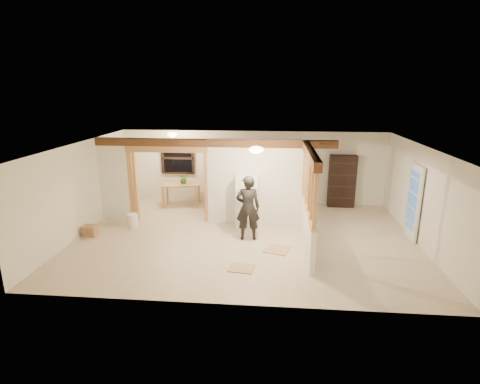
# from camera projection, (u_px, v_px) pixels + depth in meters

# --- Properties ---
(floor) EXTENTS (9.00, 6.50, 0.01)m
(floor) POSITION_uv_depth(u_px,v_px,m) (245.00, 238.00, 10.11)
(floor) COLOR beige
(floor) RESTS_ON ground
(ceiling) EXTENTS (9.00, 6.50, 0.01)m
(ceiling) POSITION_uv_depth(u_px,v_px,m) (245.00, 145.00, 9.43)
(ceiling) COLOR white
(wall_back) EXTENTS (9.00, 0.01, 2.50)m
(wall_back) POSITION_uv_depth(u_px,v_px,m) (252.00, 168.00, 12.89)
(wall_back) COLOR silver
(wall_back) RESTS_ON floor
(wall_front) EXTENTS (9.00, 0.01, 2.50)m
(wall_front) POSITION_uv_depth(u_px,v_px,m) (231.00, 243.00, 6.65)
(wall_front) COLOR silver
(wall_front) RESTS_ON floor
(wall_left) EXTENTS (0.01, 6.50, 2.50)m
(wall_left) POSITION_uv_depth(u_px,v_px,m) (80.00, 189.00, 10.16)
(wall_left) COLOR silver
(wall_left) RESTS_ON floor
(wall_right) EXTENTS (0.01, 6.50, 2.50)m
(wall_right) POSITION_uv_depth(u_px,v_px,m) (424.00, 197.00, 9.38)
(wall_right) COLOR silver
(wall_right) RESTS_ON floor
(partition_left_stub) EXTENTS (0.90, 0.12, 2.50)m
(partition_left_stub) POSITION_uv_depth(u_px,v_px,m) (114.00, 179.00, 11.27)
(partition_left_stub) COLOR silver
(partition_left_stub) RESTS_ON floor
(partition_center) EXTENTS (2.80, 0.12, 2.50)m
(partition_center) POSITION_uv_depth(u_px,v_px,m) (255.00, 182.00, 10.90)
(partition_center) COLOR silver
(partition_center) RESTS_ON floor
(doorway_frame) EXTENTS (2.46, 0.14, 2.20)m
(doorway_frame) POSITION_uv_depth(u_px,v_px,m) (168.00, 185.00, 11.17)
(doorway_frame) COLOR tan
(doorway_frame) RESTS_ON floor
(header_beam_back) EXTENTS (7.00, 0.18, 0.22)m
(header_beam_back) POSITION_uv_depth(u_px,v_px,m) (214.00, 143.00, 10.70)
(header_beam_back) COLOR brown
(header_beam_back) RESTS_ON ceiling
(header_beam_right) EXTENTS (0.18, 3.30, 0.22)m
(header_beam_right) POSITION_uv_depth(u_px,v_px,m) (311.00, 154.00, 8.94)
(header_beam_right) COLOR brown
(header_beam_right) RESTS_ON ceiling
(pony_wall) EXTENTS (0.12, 3.20, 1.00)m
(pony_wall) POSITION_uv_depth(u_px,v_px,m) (307.00, 227.00, 9.45)
(pony_wall) COLOR silver
(pony_wall) RESTS_ON floor
(stud_partition) EXTENTS (0.14, 3.20, 1.32)m
(stud_partition) POSITION_uv_depth(u_px,v_px,m) (309.00, 183.00, 9.14)
(stud_partition) COLOR tan
(stud_partition) RESTS_ON pony_wall
(window_back) EXTENTS (1.12, 0.10, 1.10)m
(window_back) POSITION_uv_depth(u_px,v_px,m) (177.00, 158.00, 12.95)
(window_back) COLOR black
(window_back) RESTS_ON wall_back
(french_door) EXTENTS (0.12, 0.86, 2.00)m
(french_door) POSITION_uv_depth(u_px,v_px,m) (414.00, 202.00, 9.84)
(french_door) COLOR white
(french_door) RESTS_ON floor
(ceiling_dome_main) EXTENTS (0.36, 0.36, 0.16)m
(ceiling_dome_main) POSITION_uv_depth(u_px,v_px,m) (256.00, 150.00, 8.93)
(ceiling_dome_main) COLOR #FFEABF
(ceiling_dome_main) RESTS_ON ceiling
(ceiling_dome_util) EXTENTS (0.32, 0.32, 0.14)m
(ceiling_dome_util) POSITION_uv_depth(u_px,v_px,m) (172.00, 134.00, 11.86)
(ceiling_dome_util) COLOR #FFEABF
(ceiling_dome_util) RESTS_ON ceiling
(hanging_bulb) EXTENTS (0.07, 0.07, 0.07)m
(hanging_bulb) POSITION_uv_depth(u_px,v_px,m) (183.00, 147.00, 11.23)
(hanging_bulb) COLOR #FFD88C
(hanging_bulb) RESTS_ON ceiling
(refrigerator) EXTENTS (0.62, 0.60, 1.51)m
(refrigerator) POSITION_uv_depth(u_px,v_px,m) (247.00, 202.00, 10.71)
(refrigerator) COLOR white
(refrigerator) RESTS_ON floor
(woman) EXTENTS (0.68, 0.49, 1.75)m
(woman) POSITION_uv_depth(u_px,v_px,m) (248.00, 208.00, 9.78)
(woman) COLOR black
(woman) RESTS_ON floor
(work_table) EXTENTS (1.33, 0.86, 0.77)m
(work_table) POSITION_uv_depth(u_px,v_px,m) (181.00, 195.00, 12.74)
(work_table) COLOR tan
(work_table) RESTS_ON floor
(potted_plant) EXTENTS (0.40, 0.37, 0.37)m
(potted_plant) POSITION_uv_depth(u_px,v_px,m) (183.00, 179.00, 12.58)
(potted_plant) COLOR #30702C
(potted_plant) RESTS_ON work_table
(shop_vac) EXTENTS (0.53, 0.53, 0.55)m
(shop_vac) POSITION_uv_depth(u_px,v_px,m) (127.00, 205.00, 12.00)
(shop_vac) COLOR maroon
(shop_vac) RESTS_ON floor
(bookshelf) EXTENTS (0.88, 0.29, 1.77)m
(bookshelf) POSITION_uv_depth(u_px,v_px,m) (342.00, 181.00, 12.52)
(bookshelf) COLOR black
(bookshelf) RESTS_ON floor
(bucket) EXTENTS (0.37, 0.37, 0.38)m
(bucket) POSITION_uv_depth(u_px,v_px,m) (133.00, 220.00, 10.84)
(bucket) COLOR silver
(bucket) RESTS_ON floor
(box_util_a) EXTENTS (0.37, 0.34, 0.26)m
(box_util_a) POSITION_uv_depth(u_px,v_px,m) (210.00, 209.00, 12.09)
(box_util_a) COLOR #9F734D
(box_util_a) RESTS_ON floor
(box_util_b) EXTENTS (0.30, 0.30, 0.24)m
(box_util_b) POSITION_uv_depth(u_px,v_px,m) (132.00, 212.00, 11.78)
(box_util_b) COLOR #9F734D
(box_util_b) RESTS_ON floor
(box_front) EXTENTS (0.36, 0.30, 0.29)m
(box_front) POSITION_uv_depth(u_px,v_px,m) (90.00, 231.00, 10.21)
(box_front) COLOR #9F734D
(box_front) RESTS_ON floor
(floor_panel_near) EXTENTS (0.73, 0.73, 0.02)m
(floor_panel_near) POSITION_uv_depth(u_px,v_px,m) (277.00, 250.00, 9.33)
(floor_panel_near) COLOR tan
(floor_panel_near) RESTS_ON floor
(floor_panel_far) EXTENTS (0.61, 0.51, 0.02)m
(floor_panel_far) POSITION_uv_depth(u_px,v_px,m) (241.00, 268.00, 8.36)
(floor_panel_far) COLOR tan
(floor_panel_far) RESTS_ON floor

